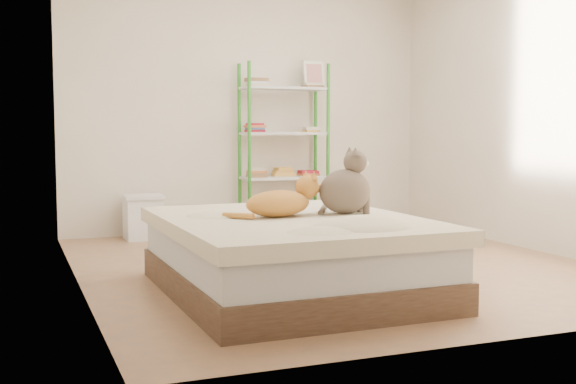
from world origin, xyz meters
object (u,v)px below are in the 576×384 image
shelf_unit (284,151)px  cardboard_box (253,226)px  orange_cat (278,200)px  grey_cat (345,182)px  white_bin (143,217)px  bed (291,255)px

shelf_unit → cardboard_box: (-0.55, -0.64, -0.66)m
orange_cat → grey_cat: (0.47, -0.00, 0.10)m
grey_cat → white_bin: 2.74m
white_bin → grey_cat: bearing=-71.0°
orange_cat → grey_cat: size_ratio=1.26×
shelf_unit → cardboard_box: size_ratio=2.94×
white_bin → bed: bearing=-79.6°
grey_cat → cardboard_box: bearing=0.9°
bed → orange_cat: size_ratio=3.62×
bed → grey_cat: grey_cat is taller
grey_cat → shelf_unit: (0.57, 2.58, 0.12)m
orange_cat → grey_cat: bearing=-12.2°
bed → white_bin: (-0.48, 2.60, -0.03)m
shelf_unit → cardboard_box: shelf_unit is taller
bed → white_bin: bed is taller
orange_cat → shelf_unit: 2.79m
bed → orange_cat: orange_cat is taller
bed → grey_cat: size_ratio=4.56×
grey_cat → cardboard_box: (0.01, 1.94, -0.54)m
bed → white_bin: size_ratio=4.57×
bed → grey_cat: bearing=6.1°
cardboard_box → shelf_unit: bearing=82.5°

